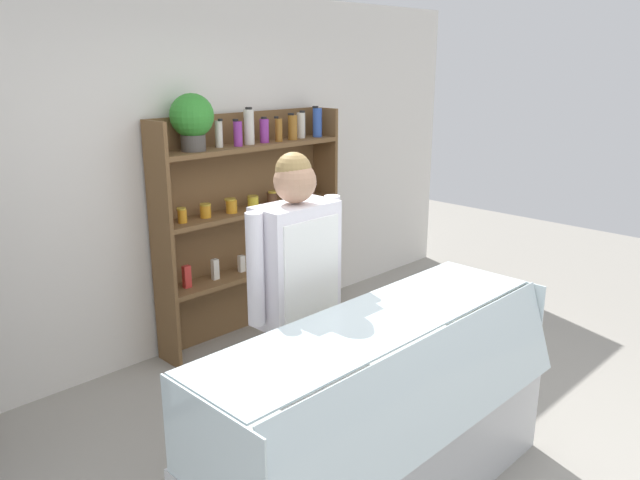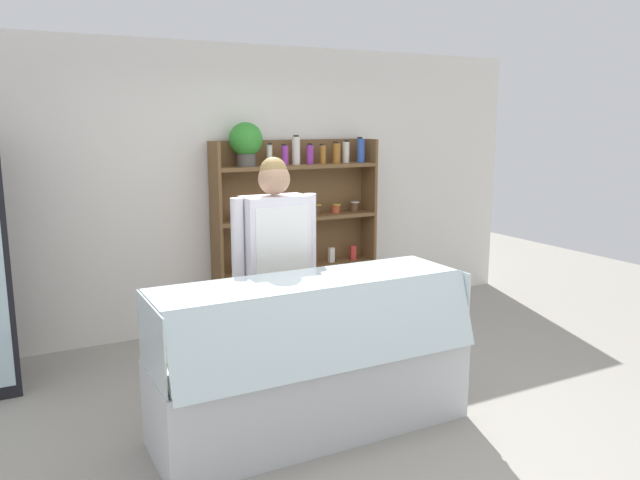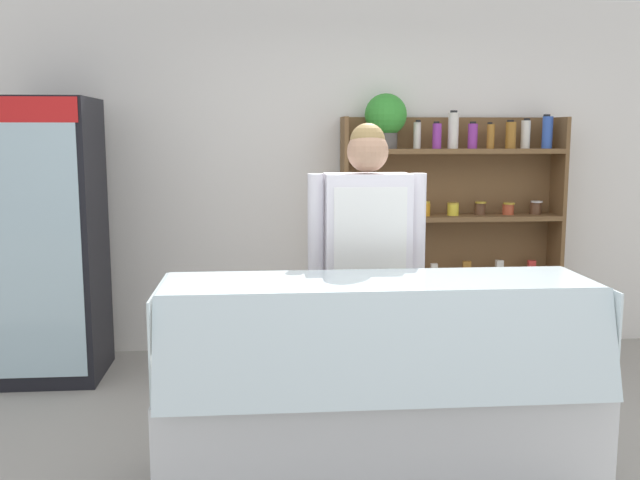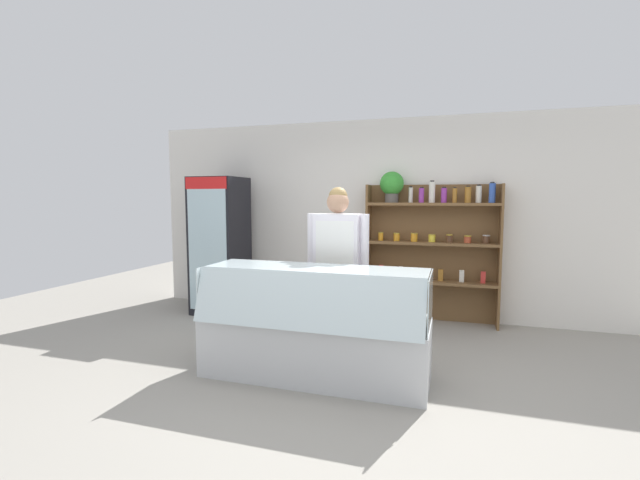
# 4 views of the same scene
# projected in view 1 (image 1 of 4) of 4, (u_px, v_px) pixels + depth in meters

# --- Properties ---
(ground_plane) EXTENTS (12.00, 12.00, 0.00)m
(ground_plane) POSITION_uv_depth(u_px,v_px,m) (401.00, 479.00, 3.40)
(ground_plane) COLOR gray
(back_wall) EXTENTS (6.80, 0.10, 2.70)m
(back_wall) POSITION_uv_depth(u_px,v_px,m) (158.00, 180.00, 4.58)
(back_wall) COLOR white
(back_wall) RESTS_ON ground
(shelving_unit) EXTENTS (1.69, 0.31, 1.98)m
(shelving_unit) POSITION_uv_depth(u_px,v_px,m) (240.00, 199.00, 4.93)
(shelving_unit) COLOR brown
(shelving_unit) RESTS_ON ground
(deli_display_case) EXTENTS (2.05, 0.74, 1.01)m
(deli_display_case) POSITION_uv_depth(u_px,v_px,m) (381.00, 449.00, 3.14)
(deli_display_case) COLOR silver
(deli_display_case) RESTS_ON ground
(shop_clerk) EXTENTS (0.66, 0.25, 1.74)m
(shop_clerk) POSITION_uv_depth(u_px,v_px,m) (297.00, 280.00, 3.41)
(shop_clerk) COLOR #2D2D38
(shop_clerk) RESTS_ON ground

